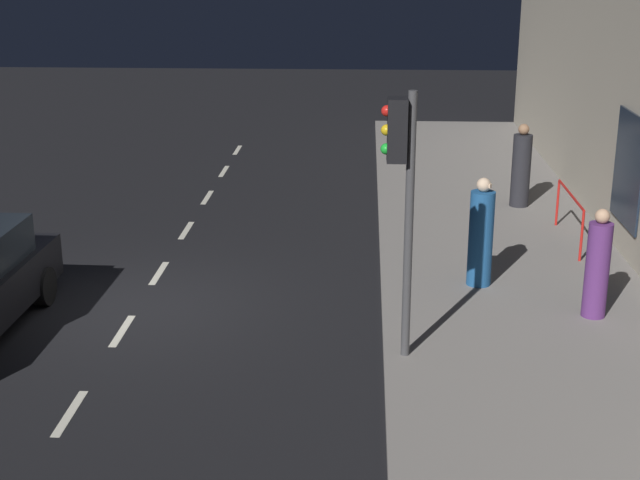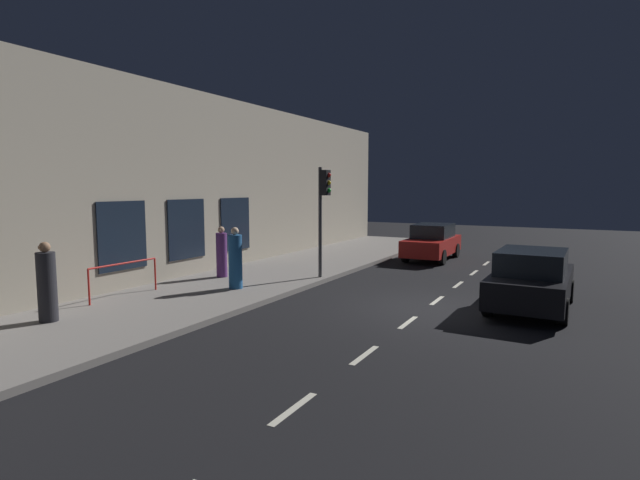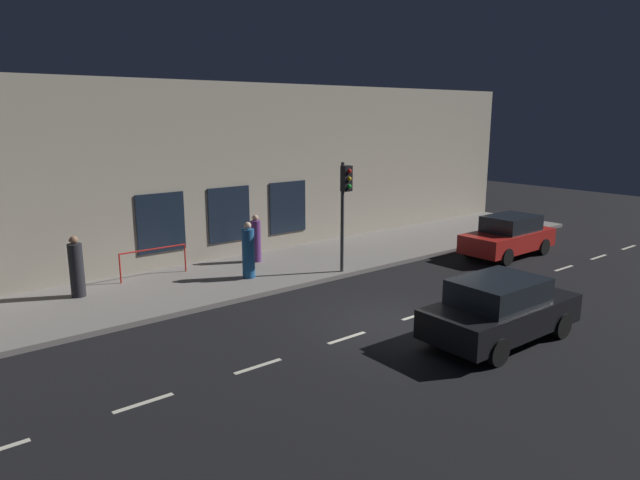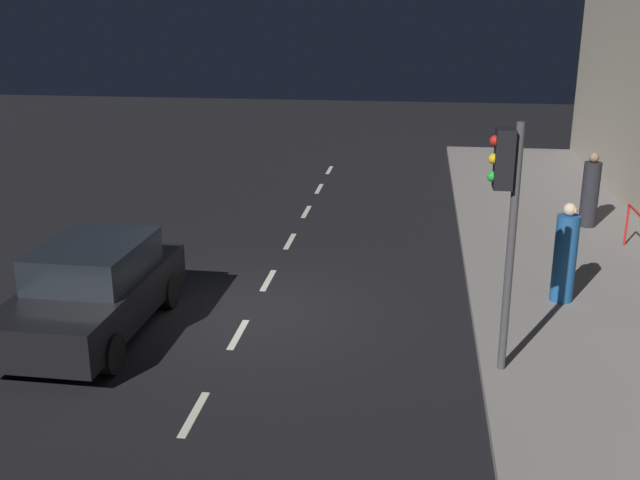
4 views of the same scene
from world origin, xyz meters
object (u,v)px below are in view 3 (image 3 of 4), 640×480
traffic_light (345,194)px  pedestrian_0 (77,269)px  parked_car_0 (500,309)px  parked_car_1 (509,236)px  pedestrian_1 (248,252)px  pedestrian_2 (256,240)px

traffic_light → pedestrian_0: traffic_light is taller
traffic_light → pedestrian_0: size_ratio=2.04×
parked_car_0 → pedestrian_0: size_ratio=2.32×
parked_car_0 → traffic_light: bearing=174.8°
parked_car_1 → pedestrian_0: 15.50m
pedestrian_1 → pedestrian_0: bearing=-160.1°
traffic_light → parked_car_1: bearing=-104.8°
parked_car_1 → pedestrian_2: size_ratio=2.39×
parked_car_1 → pedestrian_2: 9.78m
traffic_light → pedestrian_1: (1.48, 2.88, -1.81)m
parked_car_1 → pedestrian_1: size_ratio=2.22×
traffic_light → pedestrian_2: (3.11, 1.57, -1.87)m
pedestrian_1 → pedestrian_2: (1.63, -1.32, -0.06)m
parked_car_1 → pedestrian_1: pedestrian_1 is taller
pedestrian_0 → pedestrian_1: 5.20m
parked_car_1 → traffic_light: bearing=74.5°
pedestrian_1 → parked_car_0: bearing=-38.9°
pedestrian_2 → pedestrian_1: bearing=125.0°
pedestrian_1 → pedestrian_2: size_ratio=1.08×
traffic_light → parked_car_0: (-6.60, 0.72, -2.03)m
pedestrian_0 → pedestrian_2: size_ratio=1.06×
pedestrian_2 → traffic_light: bearing=-169.2°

